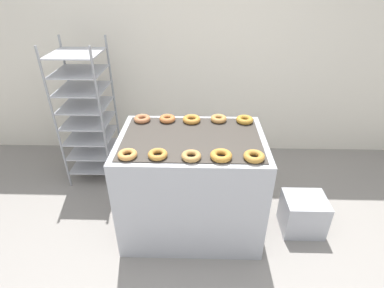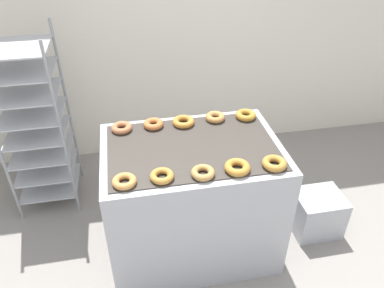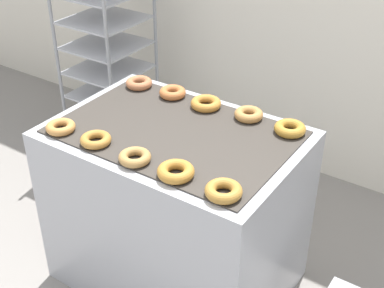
{
  "view_description": "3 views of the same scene",
  "coord_description": "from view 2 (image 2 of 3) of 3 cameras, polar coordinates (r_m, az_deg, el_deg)",
  "views": [
    {
      "loc": [
        0.06,
        -1.46,
        2.15
      ],
      "look_at": [
        0.0,
        0.82,
        0.81
      ],
      "focal_mm": 28.0,
      "sensor_mm": 36.0,
      "label": 1
    },
    {
      "loc": [
        -0.39,
        -1.35,
        2.39
      ],
      "look_at": [
        0.0,
        0.67,
        0.98
      ],
      "focal_mm": 35.0,
      "sensor_mm": 36.0,
      "label": 2
    },
    {
      "loc": [
        1.31,
        -1.14,
        2.26
      ],
      "look_at": [
        0.0,
        0.82,
        0.81
      ],
      "focal_mm": 50.0,
      "sensor_mm": 36.0,
      "label": 3
    }
  ],
  "objects": [
    {
      "name": "donut_near_left",
      "position": [
        2.23,
        -4.61,
        -4.88
      ],
      "size": [
        0.15,
        0.15,
        0.04
      ],
      "primitive_type": "torus",
      "color": "#AB7530",
      "rests_on": "fryer_machine"
    },
    {
      "name": "donut_near_rightmost",
      "position": [
        2.37,
        12.44,
        -2.9
      ],
      "size": [
        0.15,
        0.15,
        0.05
      ],
      "primitive_type": "torus",
      "color": "#A97730",
      "rests_on": "fryer_machine"
    },
    {
      "name": "wall_back",
      "position": [
        3.63,
        -4.59,
        18.55
      ],
      "size": [
        8.0,
        0.05,
        2.8
      ],
      "color": "silver",
      "rests_on": "ground_plane"
    },
    {
      "name": "donut_far_center",
      "position": [
        2.73,
        -1.32,
        3.43
      ],
      "size": [
        0.16,
        0.16,
        0.05
      ],
      "primitive_type": "torus",
      "color": "#BB7A2F",
      "rests_on": "fryer_machine"
    },
    {
      "name": "glaze_bin",
      "position": [
        3.29,
        18.46,
        -9.96
      ],
      "size": [
        0.38,
        0.32,
        0.36
      ],
      "color": "#A8AAB2",
      "rests_on": "ground_plane"
    },
    {
      "name": "donut_far_right",
      "position": [
        2.79,
        3.55,
        4.11
      ],
      "size": [
        0.15,
        0.15,
        0.05
      ],
      "primitive_type": "torus",
      "color": "#B47D42",
      "rests_on": "fryer_machine"
    },
    {
      "name": "baking_rack_cart",
      "position": [
        3.33,
        -22.81,
        2.94
      ],
      "size": [
        0.51,
        0.52,
        1.56
      ],
      "color": "gray",
      "rests_on": "ground_plane"
    },
    {
      "name": "fryer_machine",
      "position": [
        2.81,
        0.01,
        -8.45
      ],
      "size": [
        1.22,
        0.84,
        0.96
      ],
      "color": "#A8AAB2",
      "rests_on": "ground_plane"
    },
    {
      "name": "donut_near_center",
      "position": [
        2.25,
        1.68,
        -4.39
      ],
      "size": [
        0.15,
        0.15,
        0.04
      ],
      "primitive_type": "torus",
      "color": "#A67A42",
      "rests_on": "fryer_machine"
    },
    {
      "name": "donut_near_leftmost",
      "position": [
        2.22,
        -10.27,
        -5.61
      ],
      "size": [
        0.14,
        0.14,
        0.04
      ],
      "primitive_type": "torus",
      "color": "#BC8040",
      "rests_on": "fryer_machine"
    },
    {
      "name": "donut_far_left",
      "position": [
        2.72,
        -5.9,
        3.05
      ],
      "size": [
        0.14,
        0.14,
        0.05
      ],
      "primitive_type": "torus",
      "color": "#BB6936",
      "rests_on": "fryer_machine"
    },
    {
      "name": "donut_near_right",
      "position": [
        2.3,
        6.92,
        -3.55
      ],
      "size": [
        0.16,
        0.16,
        0.05
      ],
      "primitive_type": "torus",
      "color": "#B0782D",
      "rests_on": "fryer_machine"
    },
    {
      "name": "donut_far_leftmost",
      "position": [
        2.71,
        -10.67,
        2.45
      ],
      "size": [
        0.15,
        0.15,
        0.04
      ],
      "primitive_type": "torus",
      "color": "#AE6942",
      "rests_on": "fryer_machine"
    },
    {
      "name": "donut_far_rightmost",
      "position": [
        2.84,
        8.2,
        4.38
      ],
      "size": [
        0.15,
        0.15,
        0.05
      ],
      "primitive_type": "torus",
      "color": "#AF7C2B",
      "rests_on": "fryer_machine"
    }
  ]
}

